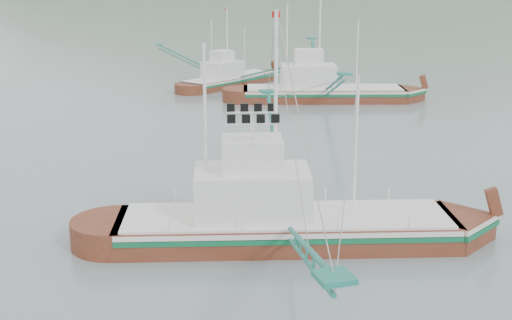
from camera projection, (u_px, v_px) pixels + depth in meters
name	position (u px, v px, depth m)	size (l,w,h in m)	color
ground	(294.00, 258.00, 33.44)	(1200.00, 1200.00, 0.00)	slate
main_boat	(283.00, 198.00, 34.70)	(17.21, 29.58, 12.20)	#582412
bg_boat_right	(323.00, 79.00, 72.04)	(16.91, 28.92, 11.98)	#582412
bg_boat_far	(230.00, 68.00, 81.24)	(16.63, 21.27, 9.51)	#582412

